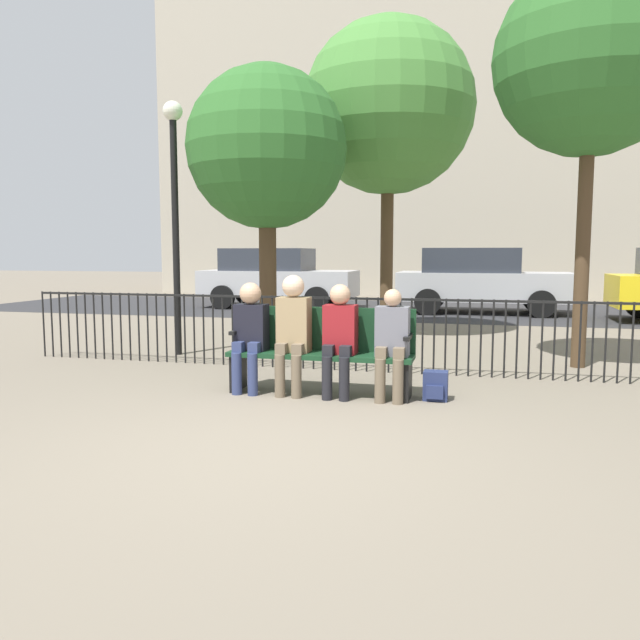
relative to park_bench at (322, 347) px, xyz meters
The scene contains 16 objects.
ground_plane 2.07m from the park_bench, 90.00° to the right, with size 80.00×80.00×0.00m, color #706656.
park_bench is the anchor object (origin of this frame).
seated_person_0 0.80m from the park_bench, behind, with size 0.34×0.39×1.19m.
seated_person_1 0.39m from the park_bench, 156.15° to the right, with size 0.34×0.39×1.27m.
seated_person_2 0.31m from the park_bench, 30.81° to the right, with size 0.34×0.39×1.18m.
seated_person_3 0.79m from the park_bench, ahead, with size 0.34×0.39×1.14m.
backpack 1.26m from the park_bench, ahead, with size 0.25×0.23×0.30m.
fence_railing 1.31m from the park_bench, 90.71° to the left, with size 9.01×0.03×0.95m.
tree_0 3.91m from the park_bench, 120.10° to the left, with size 2.39×2.39×4.25m.
tree_1 5.99m from the park_bench, 90.07° to the left, with size 3.03×3.03×5.57m.
tree_2 5.05m from the park_bench, 38.36° to the left, with size 2.44×2.44×5.16m.
lamp_post 3.83m from the park_bench, 144.12° to the left, with size 0.28×0.28×3.66m.
street_surface 10.01m from the park_bench, 90.00° to the left, with size 24.00×6.00×0.01m.
parked_car_0 10.59m from the park_bench, 110.94° to the left, with size 4.20×1.94×1.62m.
parked_car_2 9.77m from the park_bench, 80.25° to the left, with size 4.20×1.94×1.62m.
building_facade 18.86m from the park_bench, 90.00° to the left, with size 20.00×6.00×12.26m.
Camera 1 is at (1.61, -4.42, 1.51)m, focal length 35.00 mm.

